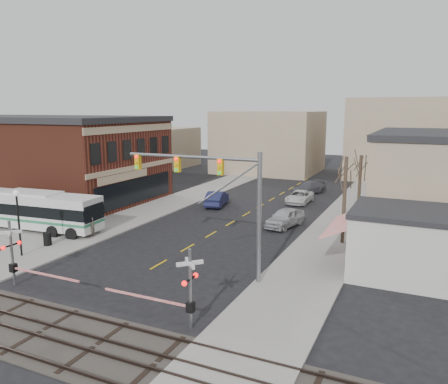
# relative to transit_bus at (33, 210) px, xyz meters

# --- Properties ---
(ground) EXTENTS (160.00, 160.00, 0.00)m
(ground) POSITION_rel_transit_bus_xyz_m (14.57, -4.70, -1.84)
(ground) COLOR black
(ground) RESTS_ON ground
(sidewalk_west) EXTENTS (5.00, 60.00, 0.12)m
(sidewalk_west) POSITION_rel_transit_bus_xyz_m (5.07, 15.30, -1.78)
(sidewalk_west) COLOR gray
(sidewalk_west) RESTS_ON ground
(sidewalk_east) EXTENTS (5.00, 60.00, 0.12)m
(sidewalk_east) POSITION_rel_transit_bus_xyz_m (24.07, 15.30, -1.78)
(sidewalk_east) COLOR gray
(sidewalk_east) RESTS_ON ground
(ballast_strip) EXTENTS (160.00, 5.00, 0.06)m
(ballast_strip) POSITION_rel_transit_bus_xyz_m (14.57, -12.70, -1.81)
(ballast_strip) COLOR #332D28
(ballast_strip) RESTS_ON ground
(rail_tracks) EXTENTS (160.00, 3.91, 0.14)m
(rail_tracks) POSITION_rel_transit_bus_xyz_m (14.57, -12.70, -1.72)
(rail_tracks) COLOR #2D231E
(rail_tracks) RESTS_ON ground
(brick_building) EXTENTS (30.40, 15.40, 9.60)m
(brick_building) POSITION_rel_transit_bus_xyz_m (-12.41, 11.30, 2.97)
(brick_building) COLOR maroon
(brick_building) RESTS_ON ground
(awning_shop) EXTENTS (9.74, 6.20, 4.30)m
(awning_shop) POSITION_rel_transit_bus_xyz_m (30.54, 2.30, 0.32)
(awning_shop) COLOR beige
(awning_shop) RESTS_ON ground
(tree_east_a) EXTENTS (0.28, 0.28, 6.75)m
(tree_east_a) POSITION_rel_transit_bus_xyz_m (25.07, 7.30, 1.66)
(tree_east_a) COLOR #382B21
(tree_east_a) RESTS_ON sidewalk_east
(tree_east_b) EXTENTS (0.28, 0.28, 6.30)m
(tree_east_b) POSITION_rel_transit_bus_xyz_m (25.37, 13.30, 1.43)
(tree_east_b) COLOR #382B21
(tree_east_b) RESTS_ON sidewalk_east
(tree_east_c) EXTENTS (0.28, 0.28, 7.20)m
(tree_east_c) POSITION_rel_transit_bus_xyz_m (25.57, 21.30, 1.88)
(tree_east_c) COLOR #382B21
(tree_east_c) RESTS_ON sidewalk_east
(transit_bus) EXTENTS (12.86, 3.89, 3.26)m
(transit_bus) POSITION_rel_transit_bus_xyz_m (0.00, 0.00, 0.00)
(transit_bus) COLOR silver
(transit_bus) RESTS_ON ground
(traffic_signal_mast) EXTENTS (9.20, 0.30, 8.00)m
(traffic_signal_mast) POSITION_rel_transit_bus_xyz_m (19.27, -2.93, 3.86)
(traffic_signal_mast) COLOR gray
(traffic_signal_mast) RESTS_ON ground
(rr_crossing_west) EXTENTS (5.60, 1.36, 4.00)m
(rr_crossing_west) POSITION_rel_transit_bus_xyz_m (9.09, -9.28, 0.13)
(rr_crossing_west) COLOR gray
(rr_crossing_west) RESTS_ON ground
(rr_crossing_east) EXTENTS (5.60, 1.36, 4.00)m
(rr_crossing_east) POSITION_rel_transit_bus_xyz_m (20.39, -9.44, 0.13)
(rr_crossing_east) COLOR gray
(rr_crossing_east) RESTS_ON ground
(street_lamp) EXTENTS (0.44, 0.44, 4.75)m
(street_lamp) POSITION_rel_transit_bus_xyz_m (4.82, -5.46, 1.64)
(street_lamp) COLOR black
(street_lamp) RESTS_ON sidewalk_west
(trash_bin) EXTENTS (0.60, 0.60, 0.99)m
(trash_bin) POSITION_rel_transit_bus_xyz_m (4.65, -2.91, -1.22)
(trash_bin) COLOR black
(trash_bin) RESTS_ON sidewalk_west
(car_a) EXTENTS (2.93, 5.14, 1.65)m
(car_a) POSITION_rel_transit_bus_xyz_m (19.47, 10.35, -1.01)
(car_a) COLOR #A4A5A9
(car_a) RESTS_ON ground
(car_b) EXTENTS (2.78, 5.22, 1.63)m
(car_b) POSITION_rel_transit_bus_xyz_m (10.17, 15.55, -1.02)
(car_b) COLOR #1C1F46
(car_b) RESTS_ON ground
(car_c) EXTENTS (2.39, 5.01, 1.38)m
(car_c) POSITION_rel_transit_bus_xyz_m (18.02, 20.75, -1.15)
(car_c) COLOR silver
(car_c) RESTS_ON ground
(car_d) EXTENTS (4.07, 5.64, 1.52)m
(car_d) POSITION_rel_transit_bus_xyz_m (17.61, 26.59, -1.08)
(car_d) COLOR #47474C
(car_d) RESTS_ON ground
(pedestrian_near) EXTENTS (0.49, 0.67, 1.69)m
(pedestrian_near) POSITION_rel_transit_bus_xyz_m (6.31, 0.24, -0.88)
(pedestrian_near) COLOR #5B5049
(pedestrian_near) RESTS_ON sidewalk_west
(pedestrian_far) EXTENTS (1.14, 1.05, 1.88)m
(pedestrian_far) POSITION_rel_transit_bus_xyz_m (3.07, 1.74, -0.78)
(pedestrian_far) COLOR #36385F
(pedestrian_far) RESTS_ON sidewalk_west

